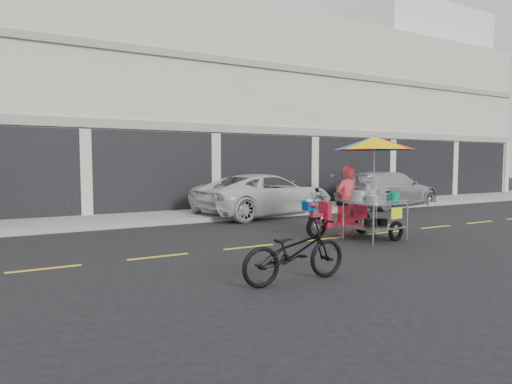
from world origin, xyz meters
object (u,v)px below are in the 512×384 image
near_bicycle (295,251)px  food_vendor_rig (364,173)px  silver_pickup (388,189)px  white_pickup (266,195)px

near_bicycle → food_vendor_rig: bearing=-56.8°
near_bicycle → food_vendor_rig: (3.63, 2.45, 1.10)m
silver_pickup → near_bicycle: size_ratio=2.77×
near_bicycle → food_vendor_rig: food_vendor_rig is taller
white_pickup → silver_pickup: (5.82, 0.00, 0.01)m
white_pickup → near_bicycle: white_pickup is taller
silver_pickup → food_vendor_rig: bearing=120.2°
near_bicycle → silver_pickup: bearing=-52.9°
white_pickup → silver_pickup: silver_pickup is taller
white_pickup → food_vendor_rig: (-0.12, -5.00, 0.86)m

